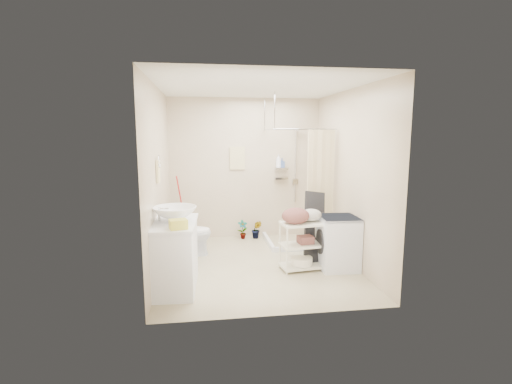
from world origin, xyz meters
TOP-DOWN VIEW (x-y plane):
  - floor at (0.00, 0.00)m, footprint 3.20×3.20m
  - ceiling at (0.00, 0.00)m, footprint 2.80×3.20m
  - wall_back at (0.00, 1.60)m, footprint 2.80×0.04m
  - wall_front at (0.00, -1.60)m, footprint 2.80×0.04m
  - wall_left at (-1.40, 0.00)m, footprint 0.04×3.20m
  - wall_right at (1.40, 0.00)m, footprint 0.04×3.20m
  - vanity at (-1.16, -0.70)m, footprint 0.60×1.01m
  - sink at (-1.14, -0.67)m, footprint 0.65×0.65m
  - counter_basket at (-1.08, -1.06)m, footprint 0.23×0.20m
  - floor_basket at (-1.07, -0.96)m, footprint 0.28×0.22m
  - toilet at (-1.04, 0.59)m, footprint 0.75×0.47m
  - mop at (-1.22, 1.45)m, footprint 0.12×0.12m
  - potted_plant_a at (-0.08, 1.41)m, footprint 0.21×0.16m
  - potted_plant_b at (0.19, 1.41)m, footprint 0.22×0.19m
  - hanging_towel at (-0.15, 1.58)m, footprint 0.28×0.03m
  - towel_ring at (-1.38, -0.20)m, footprint 0.04×0.22m
  - tp_holder at (-1.36, 0.05)m, footprint 0.08×0.12m
  - shower at (0.85, 1.05)m, footprint 1.10×1.10m
  - shampoo_bottle_a at (0.62, 1.53)m, footprint 0.10×0.10m
  - shampoo_bottle_b at (0.69, 1.54)m, footprint 0.10×0.10m
  - washing_machine at (1.14, -0.31)m, footprint 0.55×0.57m
  - laundry_rack at (0.61, -0.27)m, footprint 0.64×0.42m
  - ironing_board at (0.86, -0.03)m, footprint 0.33×0.13m

SIDE VIEW (x-z plane):
  - floor at x=0.00m, z-range 0.00..0.00m
  - floor_basket at x=-1.07m, z-range 0.00..0.14m
  - potted_plant_b at x=0.19m, z-range 0.00..0.34m
  - potted_plant_a at x=-0.08m, z-range 0.00..0.36m
  - toilet at x=-1.04m, z-range 0.00..0.73m
  - washing_machine at x=1.14m, z-range 0.00..0.77m
  - laundry_rack at x=0.61m, z-range 0.00..0.83m
  - vanity at x=-1.16m, z-range 0.00..0.87m
  - ironing_board at x=0.86m, z-range 0.00..1.12m
  - mop at x=-1.22m, z-range 0.00..1.20m
  - tp_holder at x=-1.36m, z-range 0.65..0.79m
  - counter_basket at x=-1.08m, z-range 0.87..0.98m
  - sink at x=-1.14m, z-range 0.87..1.05m
  - shower at x=0.85m, z-range 0.00..2.10m
  - wall_back at x=0.00m, z-range 0.00..2.60m
  - wall_front at x=0.00m, z-range 0.00..2.60m
  - wall_left at x=-1.40m, z-range 0.00..2.60m
  - wall_right at x=1.40m, z-range 0.00..2.60m
  - shampoo_bottle_b at x=0.69m, z-range 1.32..1.50m
  - shampoo_bottle_a at x=0.62m, z-range 1.32..1.57m
  - towel_ring at x=-1.38m, z-range 1.30..1.64m
  - hanging_towel at x=-0.15m, z-range 1.29..1.71m
  - ceiling at x=0.00m, z-range 2.58..2.62m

